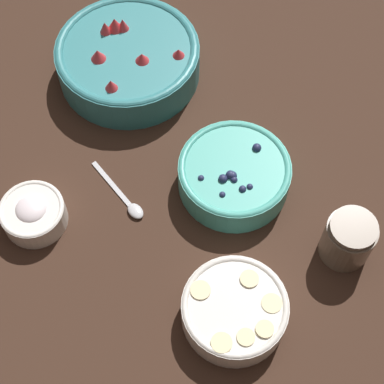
{
  "coord_description": "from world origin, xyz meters",
  "views": [
    {
      "loc": [
        0.47,
        -0.23,
        0.93
      ],
      "look_at": [
        0.07,
        0.06,
        0.04
      ],
      "focal_mm": 60.0,
      "sensor_mm": 36.0,
      "label": 1
    }
  ],
  "objects_px": {
    "bowl_blueberries": "(234,174)",
    "bowl_bananas": "(233,311)",
    "jar_chocolate": "(348,240)",
    "bowl_strawberries": "(128,58)",
    "bowl_cream": "(33,213)"
  },
  "relations": [
    {
      "from": "bowl_blueberries",
      "to": "bowl_bananas",
      "type": "height_order",
      "value": "bowl_blueberries"
    },
    {
      "from": "jar_chocolate",
      "to": "bowl_blueberries",
      "type": "bearing_deg",
      "value": -161.68
    },
    {
      "from": "bowl_strawberries",
      "to": "bowl_blueberries",
      "type": "bearing_deg",
      "value": 1.29
    },
    {
      "from": "bowl_strawberries",
      "to": "bowl_cream",
      "type": "relative_size",
      "value": 2.51
    },
    {
      "from": "bowl_strawberries",
      "to": "bowl_blueberries",
      "type": "relative_size",
      "value": 1.41
    },
    {
      "from": "bowl_strawberries",
      "to": "bowl_blueberries",
      "type": "distance_m",
      "value": 0.3
    },
    {
      "from": "bowl_strawberries",
      "to": "jar_chocolate",
      "type": "bearing_deg",
      "value": 8.23
    },
    {
      "from": "bowl_blueberries",
      "to": "bowl_bananas",
      "type": "bearing_deg",
      "value": -38.52
    },
    {
      "from": "bowl_bananas",
      "to": "bowl_cream",
      "type": "bearing_deg",
      "value": -153.86
    },
    {
      "from": "bowl_strawberries",
      "to": "bowl_bananas",
      "type": "xyz_separation_m",
      "value": [
        0.48,
        -0.14,
        -0.01
      ]
    },
    {
      "from": "bowl_blueberries",
      "to": "bowl_strawberries",
      "type": "bearing_deg",
      "value": -178.71
    },
    {
      "from": "bowl_cream",
      "to": "jar_chocolate",
      "type": "distance_m",
      "value": 0.49
    },
    {
      "from": "bowl_blueberries",
      "to": "bowl_cream",
      "type": "bearing_deg",
      "value": -114.51
    },
    {
      "from": "bowl_blueberries",
      "to": "bowl_bananas",
      "type": "relative_size",
      "value": 1.17
    },
    {
      "from": "bowl_bananas",
      "to": "jar_chocolate",
      "type": "xyz_separation_m",
      "value": [
        0.02,
        0.21,
        0.01
      ]
    }
  ]
}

